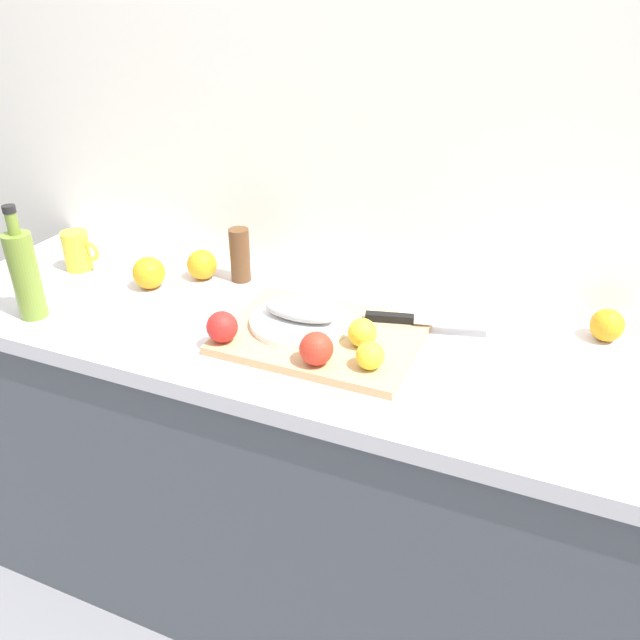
# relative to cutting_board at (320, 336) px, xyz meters

# --- Properties ---
(ground_plane) EXTENTS (12.00, 12.00, 0.00)m
(ground_plane) POSITION_rel_cutting_board_xyz_m (0.00, 0.03, -0.91)
(ground_plane) COLOR slate
(back_wall) EXTENTS (3.20, 0.05, 2.50)m
(back_wall) POSITION_rel_cutting_board_xyz_m (0.00, 0.35, 0.34)
(back_wall) COLOR white
(back_wall) RESTS_ON ground_plane
(kitchen_counter) EXTENTS (2.00, 0.60, 0.90)m
(kitchen_counter) POSITION_rel_cutting_board_xyz_m (0.00, 0.03, -0.46)
(kitchen_counter) COLOR #4C5159
(kitchen_counter) RESTS_ON ground_plane
(cutting_board) EXTENTS (0.43, 0.32, 0.02)m
(cutting_board) POSITION_rel_cutting_board_xyz_m (0.00, 0.00, 0.00)
(cutting_board) COLOR tan
(cutting_board) RESTS_ON kitchen_counter
(white_plate) EXTENTS (0.23, 0.23, 0.01)m
(white_plate) POSITION_rel_cutting_board_xyz_m (-0.05, 0.01, 0.02)
(white_plate) COLOR white
(white_plate) RESTS_ON cutting_board
(fish_fillet) EXTENTS (0.17, 0.07, 0.04)m
(fish_fillet) POSITION_rel_cutting_board_xyz_m (-0.05, 0.01, 0.04)
(fish_fillet) COLOR #999E99
(fish_fillet) RESTS_ON white_plate
(chef_knife) EXTENTS (0.29, 0.10, 0.02)m
(chef_knife) POSITION_rel_cutting_board_xyz_m (0.18, 0.12, 0.02)
(chef_knife) COLOR silver
(chef_knife) RESTS_ON cutting_board
(lemon_0) EXTENTS (0.06, 0.06, 0.06)m
(lemon_0) POSITION_rel_cutting_board_xyz_m (0.15, -0.09, 0.04)
(lemon_0) COLOR yellow
(lemon_0) RESTS_ON cutting_board
(lemon_1) EXTENTS (0.06, 0.06, 0.06)m
(lemon_1) POSITION_rel_cutting_board_xyz_m (0.10, -0.02, 0.04)
(lemon_1) COLOR yellow
(lemon_1) RESTS_ON cutting_board
(tomato_0) EXTENTS (0.07, 0.07, 0.07)m
(tomato_0) POSITION_rel_cutting_board_xyz_m (-0.18, -0.12, 0.04)
(tomato_0) COLOR red
(tomato_0) RESTS_ON cutting_board
(tomato_1) EXTENTS (0.07, 0.07, 0.07)m
(tomato_1) POSITION_rel_cutting_board_xyz_m (0.04, -0.12, 0.04)
(tomato_1) COLOR red
(tomato_1) RESTS_ON cutting_board
(olive_oil_bottle) EXTENTS (0.06, 0.06, 0.27)m
(olive_oil_bottle) POSITION_rel_cutting_board_xyz_m (-0.67, -0.16, 0.10)
(olive_oil_bottle) COLOR olive
(olive_oil_bottle) RESTS_ON kitchen_counter
(coffee_mug_0) EXTENTS (0.11, 0.07, 0.11)m
(coffee_mug_0) POSITION_rel_cutting_board_xyz_m (-0.75, 0.09, 0.04)
(coffee_mug_0) COLOR yellow
(coffee_mug_0) RESTS_ON kitchen_counter
(orange_0) EXTENTS (0.08, 0.08, 0.08)m
(orange_0) POSITION_rel_cutting_board_xyz_m (-0.41, 0.17, 0.03)
(orange_0) COLOR orange
(orange_0) RESTS_ON kitchen_counter
(orange_1) EXTENTS (0.07, 0.07, 0.07)m
(orange_1) POSITION_rel_cutting_board_xyz_m (0.58, 0.25, 0.03)
(orange_1) COLOR orange
(orange_1) RESTS_ON kitchen_counter
(orange_2) EXTENTS (0.08, 0.08, 0.08)m
(orange_2) POSITION_rel_cutting_board_xyz_m (-0.51, 0.07, 0.03)
(orange_2) COLOR orange
(orange_2) RESTS_ON kitchen_counter
(pepper_mill) EXTENTS (0.05, 0.05, 0.14)m
(pepper_mill) POSITION_rel_cutting_board_xyz_m (-0.31, 0.20, 0.06)
(pepper_mill) COLOR brown
(pepper_mill) RESTS_ON kitchen_counter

